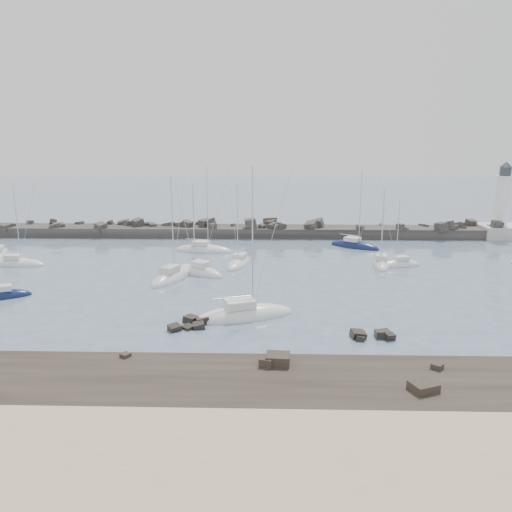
{
  "coord_description": "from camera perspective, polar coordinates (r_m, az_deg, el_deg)",
  "views": [
    {
      "loc": [
        4.33,
        -54.46,
        17.6
      ],
      "look_at": [
        2.52,
        12.0,
        2.17
      ],
      "focal_mm": 35.0,
      "sensor_mm": 36.0,
      "label": 1
    }
  ],
  "objects": [
    {
      "name": "rock_cluster_far",
      "position": [
        47.57,
        13.53,
        -8.83
      ],
      "size": [
        4.08,
        2.43,
        1.39
      ],
      "color": "black",
      "rests_on": "ground"
    },
    {
      "name": "lighthouse",
      "position": [
        102.86,
        26.1,
        3.62
      ],
      "size": [
        7.0,
        7.0,
        14.6
      ],
      "color": "#AFAFAA",
      "rests_on": "ground"
    },
    {
      "name": "sailboat_9",
      "position": [
        74.5,
        16.04,
        -1.01
      ],
      "size": [
        6.91,
        3.69,
        10.59
      ],
      "color": "silver",
      "rests_on": "ground"
    },
    {
      "name": "ground",
      "position": [
        57.39,
        -2.85,
        -4.81
      ],
      "size": [
        400.0,
        400.0,
        0.0
      ],
      "primitive_type": "plane",
      "color": "slate",
      "rests_on": "ground"
    },
    {
      "name": "sailboat_5",
      "position": [
        68.09,
        -6.56,
        -1.87
      ],
      "size": [
        8.28,
        6.91,
        13.32
      ],
      "color": "silver",
      "rests_on": "ground"
    },
    {
      "name": "sailboat_10",
      "position": [
        74.21,
        14.07,
        -0.94
      ],
      "size": [
        3.44,
        7.75,
        12.03
      ],
      "color": "silver",
      "rests_on": "ground"
    },
    {
      "name": "sailboat_3",
      "position": [
        65.84,
        -9.63,
        -2.49
      ],
      "size": [
        5.61,
        9.48,
        14.45
      ],
      "color": "silver",
      "rests_on": "ground"
    },
    {
      "name": "sailboat_4",
      "position": [
        81.6,
        -6.01,
        0.63
      ],
      "size": [
        9.86,
        4.45,
        14.91
      ],
      "color": "silver",
      "rests_on": "ground"
    },
    {
      "name": "sailboat_6",
      "position": [
        72.48,
        -1.93,
        -0.89
      ],
      "size": [
        4.42,
        8.39,
        12.73
      ],
      "color": "silver",
      "rests_on": "ground"
    },
    {
      "name": "sailboat_13",
      "position": [
        80.06,
        -25.64,
        -0.85
      ],
      "size": [
        8.34,
        3.14,
        12.89
      ],
      "color": "silver",
      "rests_on": "ground"
    },
    {
      "name": "breakwater",
      "position": [
        94.73,
        -5.42,
        2.5
      ],
      "size": [
        115.0,
        7.44,
        5.07
      ],
      "color": "#2E2B28",
      "rests_on": "ground"
    },
    {
      "name": "sand_strip",
      "position": [
        28.86,
        -8.15,
        -24.66
      ],
      "size": [
        140.0,
        14.0,
        1.0
      ],
      "primitive_type": "cube",
      "color": "#C9AE8B",
      "rests_on": "ground"
    },
    {
      "name": "rock_cluster_near",
      "position": [
        49.45,
        -7.2,
        -7.72
      ],
      "size": [
        3.99,
        4.01,
        1.19
      ],
      "color": "black",
      "rests_on": "ground"
    },
    {
      "name": "sailboat_8",
      "position": [
        85.88,
        11.19,
        1.08
      ],
      "size": [
        8.8,
        7.46,
        14.05
      ],
      "color": "#101843",
      "rests_on": "ground"
    },
    {
      "name": "rock_shelf",
      "position": [
        37.16,
        -5.31,
        -15.24
      ],
      "size": [
        140.0,
        12.08,
        1.8
      ],
      "color": "black",
      "rests_on": "ground"
    },
    {
      "name": "sailboat_2",
      "position": [
        64.42,
        -27.18,
        -4.15
      ],
      "size": [
        6.97,
        4.64,
        10.74
      ],
      "color": "#101843",
      "rests_on": "ground"
    },
    {
      "name": "sailboat_7",
      "position": [
        51.21,
        -1.3,
        -6.86
      ],
      "size": [
        10.85,
        6.59,
        16.36
      ],
      "color": "silver",
      "rests_on": "ground"
    }
  ]
}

